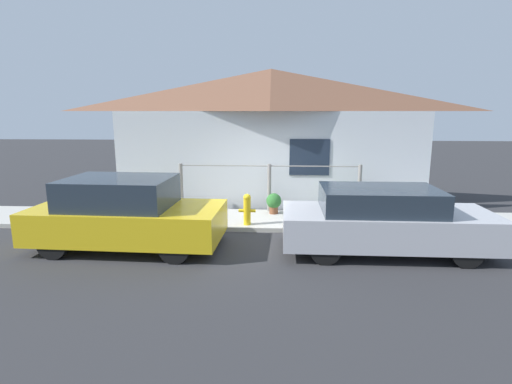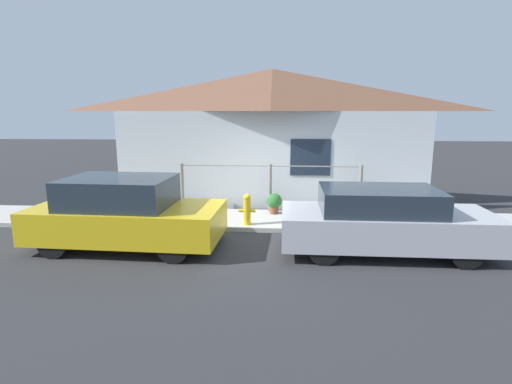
{
  "view_description": "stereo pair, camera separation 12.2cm",
  "coord_description": "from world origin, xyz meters",
  "px_view_note": "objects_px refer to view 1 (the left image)",
  "views": [
    {
      "loc": [
        0.22,
        -8.92,
        2.78
      ],
      "look_at": [
        -0.28,
        0.3,
        0.9
      ],
      "focal_mm": 28.0,
      "sensor_mm": 36.0,
      "label": 1
    },
    {
      "loc": [
        0.34,
        -8.91,
        2.78
      ],
      "look_at": [
        -0.28,
        0.3,
        0.9
      ],
      "focal_mm": 28.0,
      "sensor_mm": 36.0,
      "label": 2
    }
  ],
  "objects_px": {
    "potted_plant_near_hydrant": "(274,202)",
    "potted_plant_corner": "(351,202)",
    "fire_hydrant": "(247,209)",
    "car_left": "(126,214)",
    "car_right": "(385,220)",
    "potted_plant_by_fence": "(166,201)"
  },
  "relations": [
    {
      "from": "fire_hydrant",
      "to": "potted_plant_by_fence",
      "type": "height_order",
      "value": "fire_hydrant"
    },
    {
      "from": "car_left",
      "to": "potted_plant_by_fence",
      "type": "xyz_separation_m",
      "value": [
        0.08,
        2.63,
        -0.32
      ]
    },
    {
      "from": "car_left",
      "to": "fire_hydrant",
      "type": "xyz_separation_m",
      "value": [
        2.37,
        1.46,
        -0.22
      ]
    },
    {
      "from": "potted_plant_corner",
      "to": "car_left",
      "type": "bearing_deg",
      "value": -152.65
    },
    {
      "from": "car_right",
      "to": "potted_plant_near_hydrant",
      "type": "bearing_deg",
      "value": 131.42
    },
    {
      "from": "fire_hydrant",
      "to": "potted_plant_corner",
      "type": "height_order",
      "value": "fire_hydrant"
    },
    {
      "from": "car_right",
      "to": "potted_plant_near_hydrant",
      "type": "distance_m",
      "value": 3.39
    },
    {
      "from": "car_left",
      "to": "potted_plant_corner",
      "type": "xyz_separation_m",
      "value": [
        5.02,
        2.6,
        -0.28
      ]
    },
    {
      "from": "potted_plant_near_hydrant",
      "to": "potted_plant_corner",
      "type": "height_order",
      "value": "potted_plant_corner"
    },
    {
      "from": "car_left",
      "to": "potted_plant_by_fence",
      "type": "bearing_deg",
      "value": 90.34
    },
    {
      "from": "potted_plant_corner",
      "to": "car_right",
      "type": "bearing_deg",
      "value": -85.82
    },
    {
      "from": "potted_plant_near_hydrant",
      "to": "potted_plant_corner",
      "type": "bearing_deg",
      "value": 1.33
    },
    {
      "from": "car_right",
      "to": "potted_plant_by_fence",
      "type": "distance_m",
      "value": 5.77
    },
    {
      "from": "potted_plant_corner",
      "to": "fire_hydrant",
      "type": "bearing_deg",
      "value": -156.68
    },
    {
      "from": "fire_hydrant",
      "to": "potted_plant_by_fence",
      "type": "distance_m",
      "value": 2.57
    },
    {
      "from": "potted_plant_near_hydrant",
      "to": "fire_hydrant",
      "type": "bearing_deg",
      "value": -119.67
    },
    {
      "from": "car_right",
      "to": "fire_hydrant",
      "type": "xyz_separation_m",
      "value": [
        -2.84,
        1.46,
        -0.16
      ]
    },
    {
      "from": "potted_plant_by_fence",
      "to": "potted_plant_corner",
      "type": "xyz_separation_m",
      "value": [
        4.94,
        -0.03,
        0.04
      ]
    },
    {
      "from": "potted_plant_by_fence",
      "to": "car_left",
      "type": "bearing_deg",
      "value": -91.84
    },
    {
      "from": "potted_plant_near_hydrant",
      "to": "car_right",
      "type": "bearing_deg",
      "value": -49.05
    },
    {
      "from": "fire_hydrant",
      "to": "potted_plant_corner",
      "type": "relative_size",
      "value": 1.19
    },
    {
      "from": "car_left",
      "to": "fire_hydrant",
      "type": "height_order",
      "value": "car_left"
    }
  ]
}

